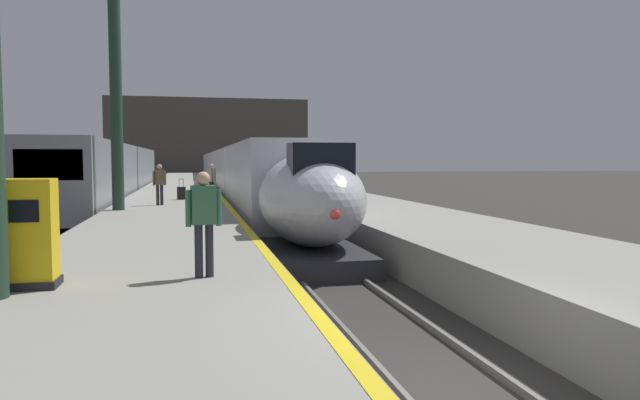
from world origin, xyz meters
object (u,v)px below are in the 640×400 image
Objects in this scene: regional_train_adjacent at (115,172)px; station_column_mid at (115,45)px; rolling_suitcase at (181,193)px; highspeed_train_main at (231,171)px; passenger_far_waiting at (159,181)px; passenger_mid_platform at (204,216)px; ticket_machine_yellow at (30,237)px; passenger_near_edge at (212,179)px.

station_column_mid is (2.20, -17.29, 5.01)m from regional_train_adjacent.
station_column_mid reaches higher than rolling_suitcase.
station_column_mid is 10.44× the size of rolling_suitcase.
passenger_far_waiting is at bearing -100.42° from highspeed_train_main.
passenger_mid_platform reaches higher than rolling_suitcase.
ticket_machine_yellow is at bearing -174.90° from passenger_mid_platform.
passenger_far_waiting is (-2.21, -2.86, 0.00)m from passenger_near_edge.
passenger_far_waiting is (1.39, 2.09, -5.10)m from station_column_mid.
passenger_mid_platform is 1.00× the size of passenger_far_waiting.
regional_train_adjacent is 37.27× the size of rolling_suitcase.
passenger_near_edge is (3.60, 4.95, -5.10)m from station_column_mid.
regional_train_adjacent reaches higher than ticket_machine_yellow.
highspeed_train_main is 40.75m from ticket_machine_yellow.
passenger_near_edge is at bearing 52.23° from passenger_far_waiting.
passenger_mid_platform and passenger_far_waiting have the same top height.
station_column_mid is 6.06× the size of passenger_mid_platform.
station_column_mid is 6.40× the size of ticket_machine_yellow.
passenger_far_waiting reaches higher than ticket_machine_yellow.
regional_train_adjacent is at bearing -130.94° from highspeed_train_main.
station_column_mid is at bearing -82.75° from regional_train_adjacent.
passenger_near_edge is (-2.30, -21.67, 0.06)m from highspeed_train_main.
highspeed_train_main is 44.18× the size of passenger_near_edge.
regional_train_adjacent is 21.66× the size of passenger_far_waiting.
ticket_machine_yellow is (2.55, -31.03, -0.34)m from regional_train_adjacent.
ticket_machine_yellow is at bearing -88.54° from station_column_mid.
highspeed_train_main reaches higher than passenger_near_edge.
regional_train_adjacent is at bearing 115.18° from passenger_near_edge.
passenger_far_waiting reaches higher than rolling_suitcase.
ticket_machine_yellow is at bearing -93.75° from passenger_far_waiting.
station_column_mid is 7.96m from passenger_near_edge.
highspeed_train_main is 44.18× the size of passenger_mid_platform.
passenger_near_edge is 18.49m from passenger_mid_platform.
regional_train_adjacent is 31.22m from passenger_mid_platform.
regional_train_adjacent is 15.61m from passenger_far_waiting.
passenger_far_waiting is 1.06× the size of ticket_machine_yellow.
passenger_mid_platform is at bearing 5.10° from ticket_machine_yellow.
highspeed_train_main is 12.36m from regional_train_adjacent.
station_column_mid reaches higher than ticket_machine_yellow.
passenger_mid_platform is 18.99m from rolling_suitcase.
passenger_mid_platform is 1.06× the size of ticket_machine_yellow.
regional_train_adjacent reaches higher than passenger_far_waiting.
station_column_mid reaches higher than passenger_far_waiting.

